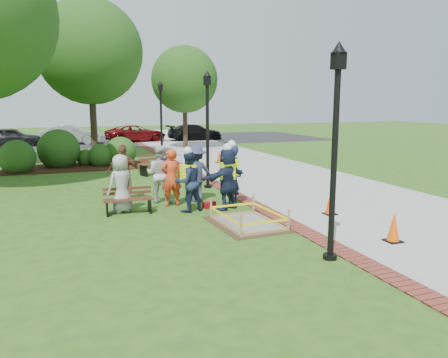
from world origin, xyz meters
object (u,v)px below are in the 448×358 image
object	(u,v)px
cone_front	(394,228)
hivis_worker_a	(227,177)
hivis_worker_c	(188,180)
bench_near	(128,206)
lamp_near	(335,137)
hivis_worker_b	(231,174)
wet_concrete_pad	(248,216)

from	to	relation	value
cone_front	hivis_worker_a	distance (m)	4.93
hivis_worker_a	hivis_worker_c	xyz separation A→B (m)	(-1.16, 0.11, -0.03)
bench_near	cone_front	world-z (taller)	bench_near
lamp_near	cone_front	bearing A→B (deg)	12.19
bench_near	hivis_worker_a	xyz separation A→B (m)	(2.84, -0.44, 0.73)
hivis_worker_c	cone_front	bearing A→B (deg)	-50.55
cone_front	hivis_worker_b	size ratio (longest dim) A/B	0.35
hivis_worker_b	lamp_near	bearing A→B (deg)	-87.46
bench_near	hivis_worker_b	xyz separation A→B (m)	(3.10, -0.12, 0.76)
hivis_worker_b	bench_near	bearing A→B (deg)	177.82
lamp_near	hivis_worker_b	bearing A→B (deg)	92.54
cone_front	hivis_worker_b	world-z (taller)	hivis_worker_b
hivis_worker_b	hivis_worker_c	distance (m)	1.43
bench_near	cone_front	size ratio (longest dim) A/B	1.98
hivis_worker_b	hivis_worker_a	bearing A→B (deg)	-128.85
hivis_worker_b	hivis_worker_c	world-z (taller)	hivis_worker_b
cone_front	lamp_near	world-z (taller)	lamp_near
hivis_worker_a	hivis_worker_b	world-z (taller)	hivis_worker_b
bench_near	lamp_near	bearing A→B (deg)	-56.99
wet_concrete_pad	bench_near	world-z (taller)	bench_near
bench_near	hivis_worker_c	size ratio (longest dim) A/B	0.73
wet_concrete_pad	hivis_worker_a	world-z (taller)	hivis_worker_a
wet_concrete_pad	bench_near	bearing A→B (deg)	141.73
lamp_near	hivis_worker_a	size ratio (longest dim) A/B	2.17
cone_front	hivis_worker_a	bearing A→B (deg)	119.74
hivis_worker_c	wet_concrete_pad	bearing A→B (deg)	-59.73
wet_concrete_pad	cone_front	world-z (taller)	cone_front
lamp_near	hivis_worker_c	world-z (taller)	lamp_near
hivis_worker_a	wet_concrete_pad	bearing A→B (deg)	-92.68
bench_near	hivis_worker_c	world-z (taller)	hivis_worker_c
lamp_near	hivis_worker_a	bearing A→B (deg)	95.85
wet_concrete_pad	hivis_worker_b	distance (m)	2.22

